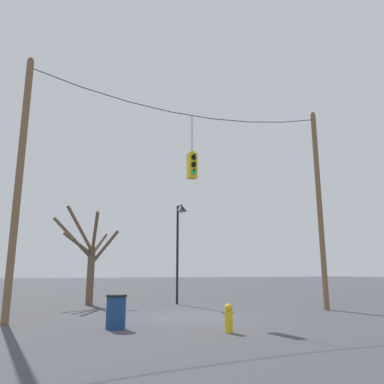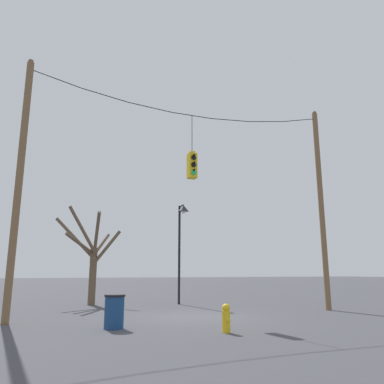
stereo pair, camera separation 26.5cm
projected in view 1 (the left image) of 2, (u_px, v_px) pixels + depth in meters
ground_plane at (195, 317)px, 13.62m from camera, size 200.00×200.00×0.00m
utility_pole_left at (19, 181)px, 12.48m from camera, size 0.24×0.24×9.15m
utility_pole_right at (319, 206)px, 17.05m from camera, size 0.24×0.24×9.15m
span_wire at (192, 109)px, 15.53m from camera, size 12.53×0.03×0.84m
traffic_light_near_right_pole at (192, 165)px, 15.02m from camera, size 0.34×0.58×2.67m
street_lamp at (180, 226)px, 19.40m from camera, size 0.55×0.94×5.06m
bare_tree at (89, 257)px, 18.71m from camera, size 3.26×2.98×4.83m
fire_hydrant at (229, 318)px, 10.11m from camera, size 0.22×0.30×0.75m
trash_bin at (116, 312)px, 10.76m from camera, size 0.60×0.60×0.96m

